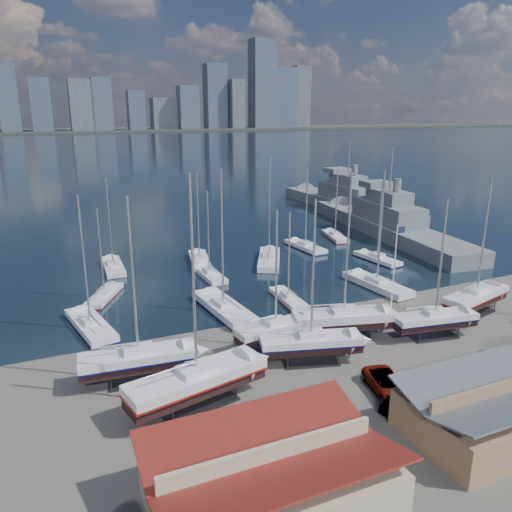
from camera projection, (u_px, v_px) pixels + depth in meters
name	position (u px, v px, depth m)	size (l,w,h in m)	color
ground	(361.00, 345.00, 51.44)	(1400.00, 1400.00, 0.00)	#605E59
water	(80.00, 148.00, 323.75)	(1400.00, 600.00, 0.40)	#1B313E
far_shore	(58.00, 131.00, 551.76)	(1400.00, 80.00, 2.20)	#2D332D
skyline	(47.00, 95.00, 532.59)	(639.14, 43.80, 107.69)	#475166
shed_red	(270.00, 475.00, 29.76)	(14.70, 9.45, 4.51)	#BFB293
shed_grey	(490.00, 408.00, 36.78)	(12.60, 8.40, 4.17)	#8C6B4C
sailboat_cradle_0	(139.00, 359.00, 44.05)	(10.55, 3.78, 16.65)	#2D2D33
sailboat_cradle_1	(197.00, 381.00, 40.31)	(12.31, 5.83, 18.95)	#2D2D33
sailboat_cradle_2	(276.00, 329.00, 50.46)	(8.83, 3.47, 14.17)	#2D2D33
sailboat_cradle_3	(311.00, 343.00, 47.26)	(10.16, 5.29, 15.83)	#2D2D33
sailboat_cradle_4	(344.00, 319.00, 52.54)	(11.17, 5.68, 17.44)	#2D2D33
sailboat_cradle_5	(435.00, 319.00, 52.66)	(9.46, 4.00, 14.90)	#2D2D33
sailboat_cradle_6	(476.00, 297.00, 58.73)	(10.58, 5.28, 16.44)	#2D2D33
sailboat_moored_0	(91.00, 327.00, 54.91)	(4.83, 10.85, 15.68)	black
sailboat_moored_1	(105.00, 296.00, 64.08)	(5.94, 8.36, 12.33)	black
sailboat_moored_2	(113.00, 268.00, 75.66)	(3.03, 9.73, 14.56)	black
sailboat_moored_3	(224.00, 309.00, 59.73)	(4.42, 12.16, 17.79)	black
sailboat_moored_4	(209.00, 275.00, 72.16)	(2.66, 8.76, 13.14)	black
sailboat_moored_5	(200.00, 262.00, 78.69)	(4.86, 10.37, 14.96)	black
sailboat_moored_6	(288.00, 299.00, 62.95)	(2.74, 8.13, 11.97)	black
sailboat_moored_7	(269.00, 261.00, 79.01)	(8.09, 11.69, 17.35)	black
sailboat_moored_8	(305.00, 248.00, 86.73)	(3.57, 9.79, 14.32)	black
sailboat_moored_9	(377.00, 286.00, 67.82)	(4.19, 11.34, 16.74)	black
sailboat_moored_10	(377.00, 259.00, 79.84)	(3.47, 9.10, 13.27)	black
sailboat_moored_11	(335.00, 237.00, 94.00)	(4.57, 9.41, 13.55)	black
naval_ship_east	(387.00, 226.00, 96.79)	(13.23, 49.01, 18.36)	slate
naval_ship_west	(347.00, 203.00, 120.65)	(9.32, 47.23, 18.23)	slate
car_a	(277.00, 418.00, 38.06)	(1.55, 3.86, 1.32)	gray
car_b	(401.00, 404.00, 39.92)	(1.41, 4.03, 1.33)	gray
car_c	(388.00, 384.00, 42.48)	(2.69, 5.83, 1.62)	gray
car_d	(500.00, 368.00, 45.42)	(1.90, 4.67, 1.36)	gray
flagpole	(395.00, 271.00, 52.96)	(1.05, 0.12, 11.90)	white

